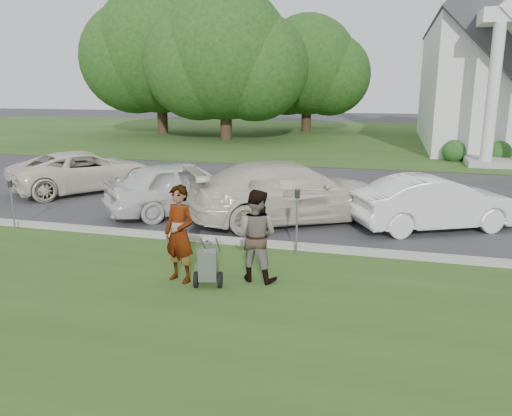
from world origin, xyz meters
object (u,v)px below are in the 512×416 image
at_px(tree_back, 307,70).
at_px(parking_meter_near, 297,213).
at_px(person_right, 256,236).
at_px(tree_far, 160,55).
at_px(striping_cart, 208,266).
at_px(person_left, 179,235).
at_px(car_a, 86,171).
at_px(car_d, 435,203).
at_px(car_b, 184,187).
at_px(parking_meter_far, 12,199).
at_px(tree_left, 225,60).
at_px(car_c, 290,192).

distance_m(tree_back, parking_meter_near, 30.38).
bearing_deg(person_right, tree_far, -54.54).
height_order(tree_back, striping_cart, tree_back).
bearing_deg(striping_cart, person_left, 153.03).
bearing_deg(tree_far, person_right, -61.42).
bearing_deg(person_left, car_a, 151.52).
distance_m(striping_cart, car_d, 6.45).
bearing_deg(person_right, car_b, -46.47).
xyz_separation_m(tree_far, car_b, (11.13, -22.01, -4.96)).
xyz_separation_m(striping_cart, parking_meter_near, (1.17, 2.13, 0.51)).
bearing_deg(parking_meter_near, person_left, -131.35).
xyz_separation_m(striping_cart, person_right, (0.72, 0.54, 0.45)).
xyz_separation_m(person_right, parking_meter_far, (-6.61, 1.63, -0.05)).
bearing_deg(person_right, tree_back, -75.22).
bearing_deg(tree_back, car_b, -87.61).
height_order(car_a, car_d, car_a).
relative_size(tree_far, person_right, 6.94).
relative_size(tree_back, striping_cart, 9.31).
distance_m(tree_left, car_b, 20.17).
xyz_separation_m(car_b, car_d, (6.61, 0.10, -0.07)).
xyz_separation_m(tree_far, parking_meter_near, (14.80, -24.75, -4.80)).
bearing_deg(striping_cart, car_c, 70.50).
bearing_deg(striping_cart, parking_meter_far, 146.25).
height_order(parking_meter_near, car_b, car_b).
xyz_separation_m(tree_back, car_b, (1.13, -27.01, -3.99)).
bearing_deg(car_d, car_a, 54.11).
xyz_separation_m(tree_left, tree_back, (4.00, 8.00, -0.38)).
bearing_deg(tree_far, tree_back, 26.56).
relative_size(tree_far, car_c, 2.17).
height_order(car_c, car_d, car_c).
bearing_deg(tree_left, person_left, -73.46).
height_order(tree_left, car_b, tree_left).
distance_m(car_b, car_d, 6.61).
bearing_deg(car_b, car_a, 22.17).
distance_m(person_right, car_d, 5.57).
bearing_deg(tree_left, tree_far, 153.44).
height_order(tree_left, parking_meter_far, tree_left).
xyz_separation_m(tree_far, person_right, (14.35, -26.34, -4.85)).
height_order(tree_back, car_b, tree_back).
relative_size(tree_left, parking_meter_far, 8.50).
distance_m(car_b, car_c, 3.00).
distance_m(tree_back, car_d, 28.30).
relative_size(tree_left, car_a, 2.20).
height_order(striping_cart, car_c, car_c).
height_order(car_b, car_d, car_b).
xyz_separation_m(person_right, car_d, (3.38, 4.43, -0.18)).
bearing_deg(tree_left, parking_meter_near, -67.97).
relative_size(tree_far, car_b, 2.70).
xyz_separation_m(car_b, car_c, (3.00, -0.08, 0.04)).
distance_m(tree_far, tree_back, 11.22).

